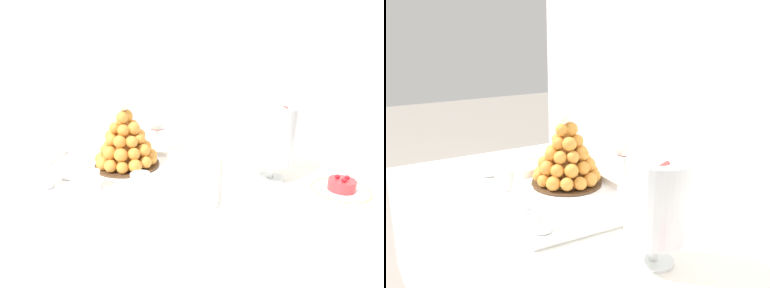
# 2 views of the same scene
# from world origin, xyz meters

# --- Properties ---
(buffet_table) EXTENTS (1.48, 0.93, 0.75)m
(buffet_table) POSITION_xyz_m (0.00, 0.00, 0.64)
(buffet_table) COLOR brown
(buffet_table) RESTS_ON ground_plane
(serving_tray) EXTENTS (0.62, 0.39, 0.02)m
(serving_tray) POSITION_xyz_m (-0.24, -0.04, 0.75)
(serving_tray) COLOR white
(serving_tray) RESTS_ON buffet_table
(croquembouche) EXTENTS (0.23, 0.23, 0.24)m
(croquembouche) POSITION_xyz_m (-0.26, 0.03, 0.84)
(croquembouche) COLOR #4C331E
(croquembouche) RESTS_ON serving_tray
(dessert_cup_left) EXTENTS (0.06, 0.06, 0.06)m
(dessert_cup_left) POSITION_xyz_m (-0.47, -0.17, 0.78)
(dessert_cup_left) COLOR silver
(dessert_cup_left) RESTS_ON serving_tray
(dessert_cup_mid_left) EXTENTS (0.06, 0.06, 0.06)m
(dessert_cup_mid_left) POSITION_xyz_m (-0.32, -0.16, 0.78)
(dessert_cup_mid_left) COLOR silver
(dessert_cup_mid_left) RESTS_ON serving_tray
(dessert_cup_centre) EXTENTS (0.06, 0.06, 0.06)m
(dessert_cup_centre) POSITION_xyz_m (-0.17, -0.16, 0.78)
(dessert_cup_centre) COLOR silver
(dessert_cup_centre) RESTS_ON serving_tray
(dessert_cup_mid_right) EXTENTS (0.05, 0.05, 0.05)m
(dessert_cup_mid_right) POSITION_xyz_m (-0.01, -0.18, 0.78)
(dessert_cup_mid_right) COLOR silver
(dessert_cup_mid_right) RESTS_ON serving_tray
(creme_brulee_ramekin) EXTENTS (0.10, 0.10, 0.03)m
(creme_brulee_ramekin) POSITION_xyz_m (-0.42, -0.06, 0.77)
(creme_brulee_ramekin) COLOR white
(creme_brulee_ramekin) RESTS_ON serving_tray
(macaron_goblet) EXTENTS (0.14, 0.14, 0.25)m
(macaron_goblet) POSITION_xyz_m (0.23, -0.02, 0.90)
(macaron_goblet) COLOR white
(macaron_goblet) RESTS_ON buffet_table
(wine_glass) EXTENTS (0.08, 0.08, 0.17)m
(wine_glass) POSITION_xyz_m (-0.19, 0.20, 0.87)
(wine_glass) COLOR silver
(wine_glass) RESTS_ON buffet_table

